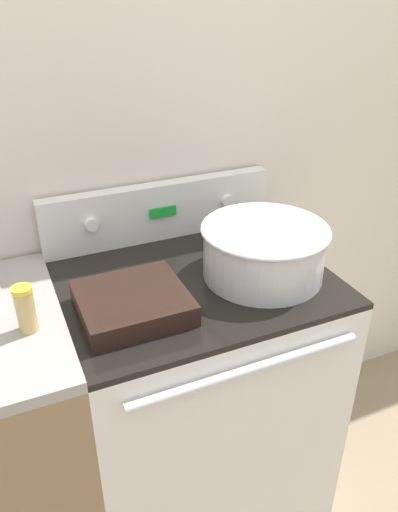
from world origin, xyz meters
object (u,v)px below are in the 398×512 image
ladle (305,245)px  casserole_dish (133,302)px  spice_jar_yellow_cap (25,309)px  mixing_bowl (264,249)px

ladle → casserole_dish: bearing=-172.1°
ladle → spice_jar_yellow_cap: 0.85m
casserole_dish → ladle: ladle is taller
mixing_bowl → ladle: size_ratio=1.38×
ladle → spice_jar_yellow_cap: bearing=-175.5°
spice_jar_yellow_cap → ladle: bearing=4.5°
casserole_dish → spice_jar_yellow_cap: bearing=176.8°
mixing_bowl → casserole_dish: (-0.40, -0.03, -0.05)m
casserole_dish → spice_jar_yellow_cap: size_ratio=2.23×
casserole_dish → ladle: bearing=7.9°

